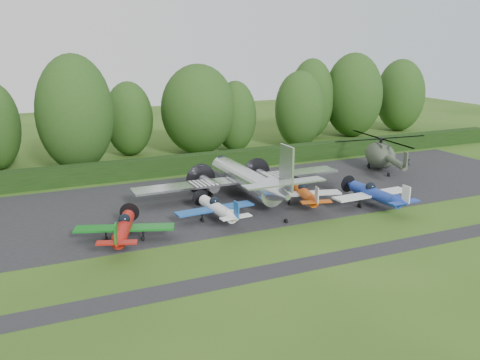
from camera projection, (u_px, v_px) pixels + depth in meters
name	position (u px, v px, depth m)	size (l,w,h in m)	color
ground	(271.00, 234.00, 41.09)	(160.00, 160.00, 0.00)	#254714
apron	(221.00, 199.00, 49.88)	(70.00, 18.00, 0.01)	black
taxiway_verge	(313.00, 263.00, 35.81)	(70.00, 2.00, 0.00)	black
hedgerow	(184.00, 173.00, 59.55)	(90.00, 1.60, 2.00)	black
transport_plane	(246.00, 179.00, 49.69)	(20.81, 15.96, 6.67)	silver
light_plane_red	(123.00, 228.00, 39.05)	(7.30, 7.67, 2.80)	#A2150F
light_plane_white	(217.00, 208.00, 43.78)	(6.80, 7.15, 2.61)	white
light_plane_orange	(304.00, 193.00, 47.83)	(7.00, 7.36, 2.69)	#BC440B
light_plane_blue	(375.00, 194.00, 47.35)	(7.63, 8.02, 2.93)	#193498
helicopter	(381.00, 153.00, 60.21)	(11.58, 13.56, 3.73)	#3E4837
sign_board	(413.00, 141.00, 71.44)	(3.16, 0.12, 1.78)	#3F3326
tree_0	(129.00, 119.00, 67.28)	(6.05, 6.05, 9.36)	black
tree_2	(311.00, 99.00, 78.79)	(6.62, 6.62, 11.68)	black
tree_3	(235.00, 116.00, 69.71)	(5.51, 5.51, 9.24)	black
tree_4	(198.00, 109.00, 67.91)	(9.47, 9.47, 11.46)	black
tree_5	(400.00, 95.00, 84.81)	(7.58, 7.58, 11.34)	black
tree_6	(75.00, 113.00, 59.10)	(8.46, 8.46, 13.01)	black
tree_7	(353.00, 95.00, 79.83)	(8.62, 8.62, 12.46)	black
tree_8	(299.00, 109.00, 72.24)	(6.63, 6.63, 10.35)	black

